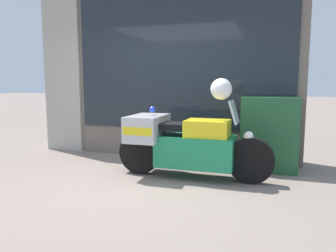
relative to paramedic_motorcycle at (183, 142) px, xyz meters
The scene contains 6 objects.
ground_plane 1.12m from the paramedic_motorcycle, 138.41° to the right, with size 60.00×60.00×0.00m, color gray.
shop_building 2.13m from the paramedic_motorcycle, 129.41° to the left, with size 5.00×0.55×3.51m.
window_display 1.43m from the paramedic_motorcycle, 106.65° to the left, with size 3.74×0.30×1.92m.
paramedic_motorcycle is the anchor object (origin of this frame).
utility_cabinet 1.45m from the paramedic_motorcycle, 33.62° to the left, with size 0.87×0.51×1.17m, color #235633.
white_helmet 0.95m from the paramedic_motorcycle, ahead, with size 0.30×0.30×0.30m, color white.
Camera 1 is at (2.00, -3.92, 1.41)m, focal length 35.00 mm.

